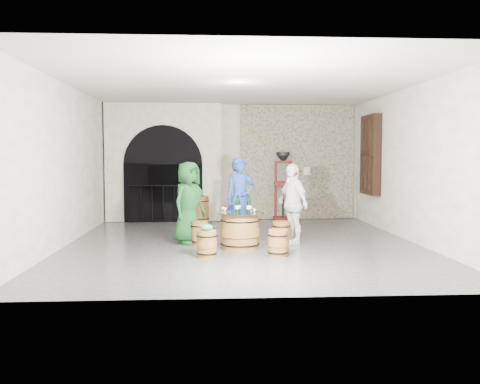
{
  "coord_description": "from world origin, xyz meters",
  "views": [
    {
      "loc": [
        -0.64,
        -10.18,
        1.76
      ],
      "look_at": [
        -0.05,
        -0.09,
        1.05
      ],
      "focal_mm": 38.0,
      "sensor_mm": 36.0,
      "label": 1
    }
  ],
  "objects": [
    {
      "name": "wall_right",
      "position": [
        3.5,
        0.0,
        1.6
      ],
      "size": [
        0.0,
        8.0,
        8.0
      ],
      "primitive_type": "plane",
      "rotation": [
        1.57,
        0.0,
        -1.57
      ],
      "color": "silver",
      "rests_on": "ground"
    },
    {
      "name": "wine_bottle_left",
      "position": [
        -0.14,
        -0.66,
        0.83
      ],
      "size": [
        0.08,
        0.08,
        0.32
      ],
      "color": "black",
      "rests_on": "barrel_table"
    },
    {
      "name": "shuttered_window",
      "position": [
        3.38,
        2.4,
        1.8
      ],
      "size": [
        0.23,
        1.1,
        2.0
      ],
      "color": "black",
      "rests_on": "wall_right"
    },
    {
      "name": "barrel_stool_near_right",
      "position": [
        0.55,
        -1.37,
        0.23
      ],
      "size": [
        0.37,
        0.37,
        0.47
      ],
      "color": "brown",
      "rests_on": "ground"
    },
    {
      "name": "barrel_table",
      "position": [
        -0.08,
        -0.65,
        0.35
      ],
      "size": [
        0.9,
        0.9,
        0.7
      ],
      "color": "brown",
      "rests_on": "ground"
    },
    {
      "name": "control_box",
      "position": [
        2.05,
        3.86,
        1.35
      ],
      "size": [
        0.18,
        0.1,
        0.22
      ],
      "primitive_type": "cube",
      "color": "silver",
      "rests_on": "wall_back"
    },
    {
      "name": "wall_front",
      "position": [
        0.0,
        -4.0,
        1.6
      ],
      "size": [
        8.0,
        0.0,
        8.0
      ],
      "primitive_type": "plane",
      "rotation": [
        -1.57,
        0.0,
        0.0
      ],
      "color": "silver",
      "rests_on": "ground"
    },
    {
      "name": "tasting_glass_b",
      "position": [
        0.13,
        -0.52,
        0.75
      ],
      "size": [
        0.05,
        0.05,
        0.1
      ],
      "primitive_type": null,
      "color": "#AA6C21",
      "rests_on": "barrel_table"
    },
    {
      "name": "wall_back",
      "position": [
        0.0,
        4.0,
        1.6
      ],
      "size": [
        8.0,
        0.0,
        8.0
      ],
      "primitive_type": "plane",
      "rotation": [
        1.57,
        0.0,
        0.0
      ],
      "color": "silver",
      "rests_on": "ground"
    },
    {
      "name": "wine_bottle_center",
      "position": [
        0.08,
        -0.69,
        0.83
      ],
      "size": [
        0.08,
        0.08,
        0.32
      ],
      "color": "black",
      "rests_on": "barrel_table"
    },
    {
      "name": "arched_opening",
      "position": [
        -1.9,
        3.74,
        1.58
      ],
      "size": [
        3.1,
        0.6,
        3.19
      ],
      "color": "silver",
      "rests_on": "ground"
    },
    {
      "name": "tasting_glass_f",
      "position": [
        -0.4,
        -0.59,
        0.75
      ],
      "size": [
        0.05,
        0.05,
        0.1
      ],
      "primitive_type": null,
      "color": "#AA6C21",
      "rests_on": "barrel_table"
    },
    {
      "name": "barrel_stool_far",
      "position": [
        -0.02,
        0.3,
        0.23
      ],
      "size": [
        0.37,
        0.37,
        0.47
      ],
      "color": "brown",
      "rests_on": "ground"
    },
    {
      "name": "ceiling",
      "position": [
        0.0,
        0.0,
        3.2
      ],
      "size": [
        8.0,
        8.0,
        0.0
      ],
      "primitive_type": "plane",
      "rotation": [
        3.14,
        0.0,
        0.0
      ],
      "color": "beige",
      "rests_on": "wall_back"
    },
    {
      "name": "barrel_stool_near_left",
      "position": [
        -0.71,
        -1.37,
        0.23
      ],
      "size": [
        0.37,
        0.37,
        0.47
      ],
      "color": "brown",
      "rests_on": "ground"
    },
    {
      "name": "ground",
      "position": [
        0.0,
        0.0,
        0.0
      ],
      "size": [
        8.0,
        8.0,
        0.0
      ],
      "primitive_type": "plane",
      "color": "#313033",
      "rests_on": "ground"
    },
    {
      "name": "corking_press",
      "position": [
        1.35,
        3.6,
        1.09
      ],
      "size": [
        0.77,
        0.44,
        1.88
      ],
      "rotation": [
        0.0,
        0.0,
        -0.04
      ],
      "color": "#490C0C",
      "rests_on": "ground"
    },
    {
      "name": "tasting_glass_e",
      "position": [
        0.17,
        -0.91,
        0.75
      ],
      "size": [
        0.05,
        0.05,
        0.1
      ],
      "primitive_type": null,
      "color": "#AA6C21",
      "rests_on": "barrel_table"
    },
    {
      "name": "side_barrel",
      "position": [
        -0.93,
        3.32,
        0.35
      ],
      "size": [
        0.53,
        0.53,
        0.71
      ],
      "rotation": [
        0.0,
        0.0,
        -0.29
      ],
      "color": "brown",
      "rests_on": "ground"
    },
    {
      "name": "stone_facing_panel",
      "position": [
        1.8,
        3.94,
        1.6
      ],
      "size": [
        3.2,
        0.12,
        3.18
      ],
      "primitive_type": "cube",
      "color": "#A19780",
      "rests_on": "ground"
    },
    {
      "name": "tasting_glass_c",
      "position": [
        -0.14,
        -0.37,
        0.75
      ],
      "size": [
        0.05,
        0.05,
        0.1
      ],
      "primitive_type": null,
      "color": "#AA6C21",
      "rests_on": "barrel_table"
    },
    {
      "name": "wall_left",
      "position": [
        -3.5,
        0.0,
        1.6
      ],
      "size": [
        0.0,
        8.0,
        8.0
      ],
      "primitive_type": "plane",
      "rotation": [
        1.57,
        0.0,
        1.57
      ],
      "color": "silver",
      "rests_on": "ground"
    },
    {
      "name": "person_blue",
      "position": [
        -0.01,
        0.45,
        0.87
      ],
      "size": [
        0.72,
        0.57,
        1.74
      ],
      "primitive_type": "imported",
      "rotation": [
        0.0,
        0.0,
        0.26
      ],
      "color": "navy",
      "rests_on": "ground"
    },
    {
      "name": "tasting_glass_a",
      "position": [
        -0.37,
        -0.69,
        0.75
      ],
      "size": [
        0.05,
        0.05,
        0.1
      ],
      "primitive_type": null,
      "color": "#AA6C21",
      "rests_on": "barrel_table"
    },
    {
      "name": "green_cap",
      "position": [
        -0.71,
        -1.38,
        0.52
      ],
      "size": [
        0.26,
        0.22,
        0.12
      ],
      "color": "#0B7F2E",
      "rests_on": "barrel_stool_near_left"
    },
    {
      "name": "barrel_stool_right",
      "position": [
        0.77,
        -0.21,
        0.23
      ],
      "size": [
        0.37,
        0.37,
        0.47
      ],
      "color": "brown",
      "rests_on": "ground"
    },
    {
      "name": "barrel_stool_left",
      "position": [
        -0.86,
        -0.09,
        0.23
      ],
      "size": [
        0.37,
        0.37,
        0.47
      ],
      "color": "brown",
      "rests_on": "ground"
    },
    {
      "name": "person_green",
      "position": [
        -1.08,
        0.07,
        0.83
      ],
      "size": [
        0.91,
        0.96,
        1.65
      ],
      "primitive_type": "imported",
      "rotation": [
        0.0,
        0.0,
        0.92
      ],
      "color": "#113D18",
      "rests_on": "ground"
    },
    {
      "name": "wine_bottle_right",
      "position": [
        -0.11,
        -0.55,
        0.83
      ],
      "size": [
        0.08,
        0.08,
        0.32
      ],
      "color": "black",
      "rests_on": "barrel_table"
    },
    {
      "name": "person_white",
      "position": [
        1.01,
        -0.09,
        0.81
      ],
      "size": [
        0.75,
        1.03,
        1.62
      ],
      "primitive_type": "imported",
      "rotation": [
        0.0,
        0.0,
        -1.14
      ],
      "color": "white",
      "rests_on": "ground"
    },
    {
      "name": "tasting_glass_d",
      "position": [
        0.15,
        -0.45,
        0.75
      ],
      "size": [
        0.05,
        0.05,
        0.1
      ],
      "primitive_type": null,
      "color": "#AA6C21",
      "rests_on": "barrel_table"
    }
  ]
}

